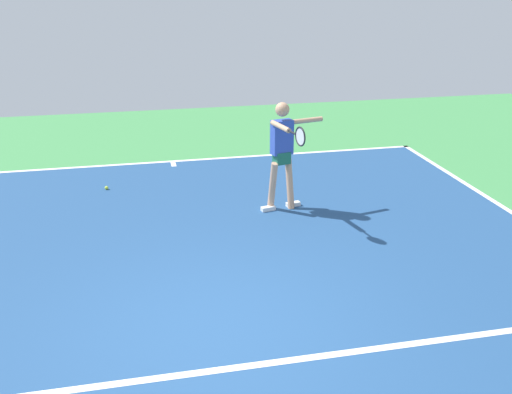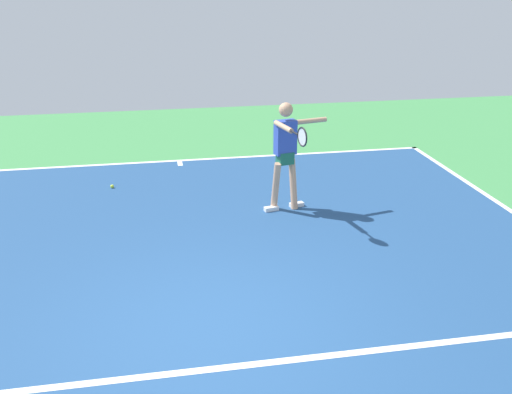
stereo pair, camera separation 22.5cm
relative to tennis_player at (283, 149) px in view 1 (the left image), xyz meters
The scene contains 7 objects.
ground_plane 3.80m from the tennis_player, 64.34° to the left, with size 22.42×22.42×0.00m, color #428E4C.
court_surface 3.80m from the tennis_player, 64.34° to the left, with size 10.61×12.70×0.00m, color navy.
court_line_baseline_near 3.56m from the tennis_player, 62.25° to the right, with size 10.61×0.10×0.01m, color white.
court_line_service 4.41m from the tennis_player, 68.33° to the left, with size 7.96×0.10×0.01m, color white.
court_line_centre_mark 3.39m from the tennis_player, 60.59° to the right, with size 0.10×0.30×0.01m, color white.
tennis_player is the anchor object (origin of this frame).
tennis_ball_centre_court 3.45m from the tennis_player, 28.49° to the right, with size 0.07×0.07×0.07m, color #C6E53D.
Camera 1 is at (0.77, 5.54, 3.77)m, focal length 41.36 mm.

